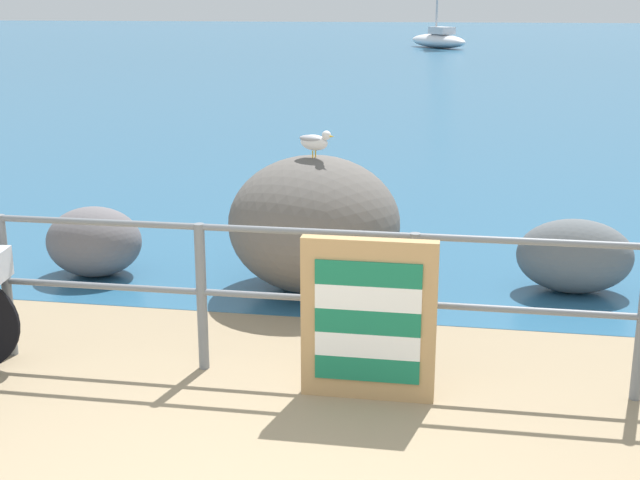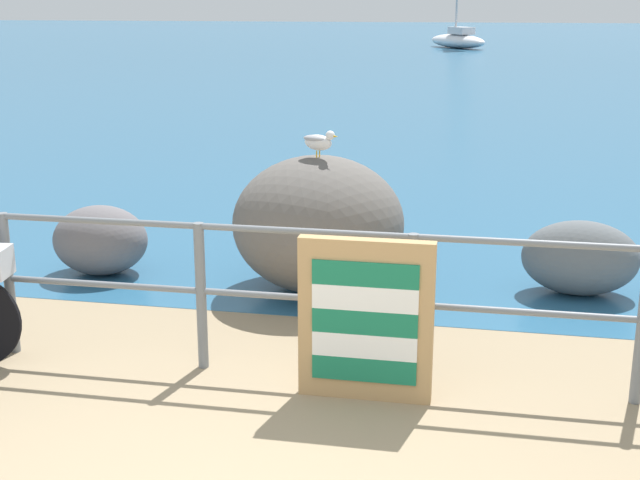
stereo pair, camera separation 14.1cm
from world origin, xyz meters
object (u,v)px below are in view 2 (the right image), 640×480
at_px(folded_deckchair_stack, 366,320).
at_px(breakwater_boulder_right, 580,258).
at_px(seagull, 318,141).
at_px(sailboat, 458,34).
at_px(breakwater_boulder_left, 100,240).
at_px(breakwater_boulder_main, 318,224).

distance_m(folded_deckchair_stack, breakwater_boulder_right, 2.78).
distance_m(folded_deckchair_stack, seagull, 2.23).
bearing_deg(folded_deckchair_stack, sailboat, 91.47).
relative_size(folded_deckchair_stack, breakwater_boulder_left, 1.20).
height_order(folded_deckchair_stack, breakwater_boulder_left, folded_deckchair_stack).
xyz_separation_m(breakwater_boulder_right, sailboat, (-2.55, 38.25, 0.39)).
relative_size(folded_deckchair_stack, breakwater_boulder_right, 1.06).
height_order(breakwater_boulder_left, seagull, seagull).
relative_size(breakwater_boulder_main, breakwater_boulder_left, 1.69).
relative_size(breakwater_boulder_main, breakwater_boulder_right, 1.50).
relative_size(folded_deckchair_stack, seagull, 3.09).
bearing_deg(breakwater_boulder_main, folded_deckchair_stack, -70.95).
height_order(seagull, sailboat, sailboat).
bearing_deg(seagull, breakwater_boulder_left, -159.86).
bearing_deg(breakwater_boulder_left, seagull, -2.94).
bearing_deg(breakwater_boulder_right, folded_deckchair_stack, -122.97).
bearing_deg(breakwater_boulder_main, sailboat, 90.51).
bearing_deg(seagull, breakwater_boulder_main, 127.18).
bearing_deg(seagull, sailboat, 113.61).
distance_m(folded_deckchair_stack, breakwater_boulder_main, 2.14).
xyz_separation_m(folded_deckchair_stack, breakwater_boulder_main, (-0.70, 2.03, 0.06)).
distance_m(breakwater_boulder_main, breakwater_boulder_right, 2.24).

